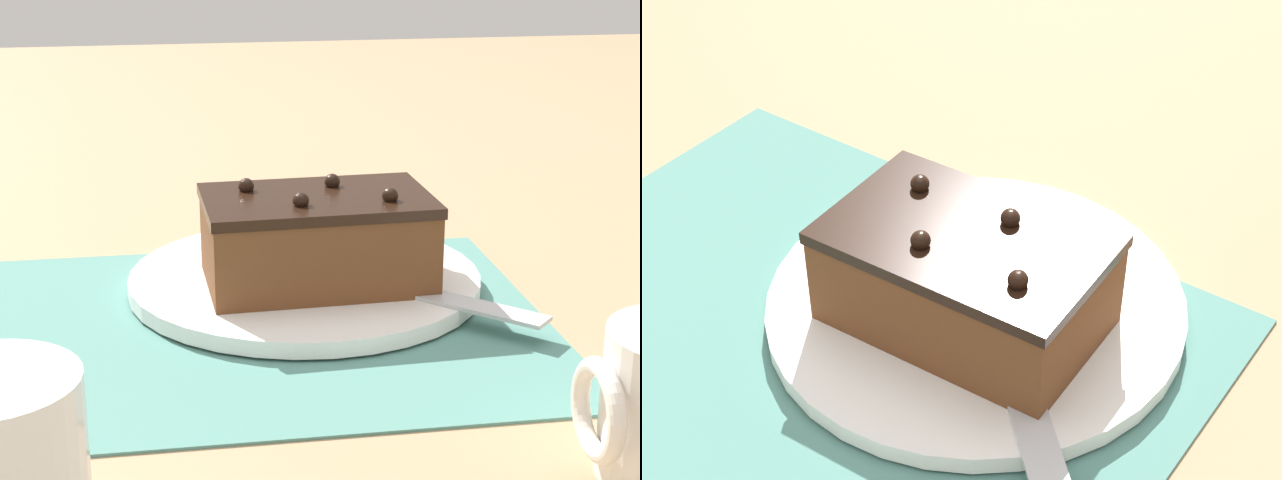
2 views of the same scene
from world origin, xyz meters
The scene contains 5 objects.
ground_plane centered at (0.00, 0.00, 0.00)m, with size 3.00×3.00×0.00m, color #9E7F5B.
placemat_woven centered at (0.00, 0.00, 0.00)m, with size 0.46×0.34×0.00m, color slate.
cake_plate centered at (-0.07, -0.06, 0.01)m, with size 0.27×0.27×0.01m.
chocolate_cake centered at (-0.07, -0.04, 0.05)m, with size 0.17×0.11×0.08m.
serving_knife centered at (-0.10, -0.04, 0.02)m, with size 0.18×0.18×0.01m.
Camera 2 is at (-0.36, 0.37, 0.47)m, focal length 60.00 mm.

